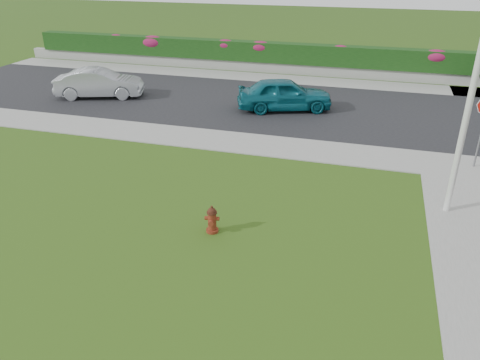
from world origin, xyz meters
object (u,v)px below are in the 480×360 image
(sedan_teal, at_px, (285,94))
(sedan_silver, at_px, (99,83))
(utility_pole, at_px, (470,102))
(fire_hydrant, at_px, (212,220))

(sedan_teal, bearing_deg, sedan_silver, 73.36)
(sedan_teal, height_order, utility_pole, utility_pole)
(fire_hydrant, bearing_deg, utility_pole, 16.36)
(fire_hydrant, bearing_deg, sedan_silver, 123.44)
(fire_hydrant, xyz_separation_m, sedan_teal, (-0.33, 10.45, 0.40))
(sedan_teal, relative_size, utility_pole, 0.68)
(fire_hydrant, relative_size, sedan_silver, 0.18)
(sedan_teal, bearing_deg, fire_hydrant, 162.00)
(fire_hydrant, xyz_separation_m, utility_pole, (5.72, 2.76, 2.70))
(sedan_teal, height_order, sedan_silver, sedan_teal)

